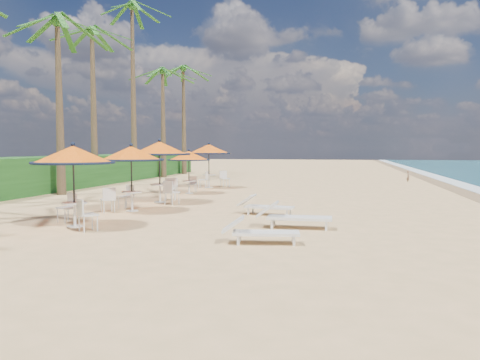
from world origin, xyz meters
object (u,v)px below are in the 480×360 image
Objects in this scene: station_3 at (188,160)px; lounger_far at (264,205)px; station_2 at (161,154)px; station_0 at (74,162)px; station_1 at (130,159)px; lounger_mid at (291,216)px; station_4 at (209,153)px; lounger_near at (258,231)px.

station_3 is 8.31m from lounger_far.
lounger_far is (4.75, -2.59, -1.71)m from station_2.
station_3 is (0.00, 10.16, -0.17)m from station_0.
station_3 is at bearing 90.59° from station_1.
station_1 reaches higher than station_3.
station_2 is 8.00m from lounger_mid.
station_1 is 0.94× the size of station_4.
station_2 is 1.20× the size of station_3.
station_4 is 1.32× the size of lounger_far.
station_2 is at bearing 88.50° from station_0.
station_2 is 1.35× the size of lounger_far.
station_1 reaches higher than lounger_mid.
station_4 reaches higher than lounger_far.
station_1 is (0.07, 3.46, -0.00)m from station_0.
station_2 reaches higher than station_0.
lounger_near is at bearing -74.07° from lounger_far.
station_4 is at bearing 101.07° from lounger_near.
station_1 is 1.28× the size of lounger_near.
station_0 is 6.41m from lounger_mid.
station_2 reaches higher than lounger_mid.
lounger_mid is (6.05, -2.33, -1.51)m from station_1.
lounger_near is at bearing -12.27° from station_0.
station_0 is 10.16m from station_3.
station_1 is at bearing 157.19° from lounger_mid.
station_1 is 6.71m from station_3.
station_4 is at bearing 113.93° from lounger_mid.
station_2 is at bearing 88.08° from station_1.
station_4 reaches higher than station_3.
station_3 is 0.85× the size of station_4.
station_2 is at bearing 117.06° from lounger_near.
station_0 reaches higher than lounger_far.
lounger_mid reaches higher than lounger_far.
station_1 is 2.73m from station_2.
station_1 is 6.66m from lounger_mid.
lounger_far is (-0.66, 4.81, 0.01)m from lounger_near.
station_2 is 1.40× the size of lounger_near.
station_4 is (0.09, 13.69, 0.11)m from station_0.
lounger_mid is at bearing 10.39° from station_0.
station_4 is (0.09, 3.53, 0.29)m from station_3.
lounger_far is at bearing -53.19° from station_3.
station_3 is (-0.07, 6.70, -0.17)m from station_1.
station_2 is at bearing -87.69° from station_3.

